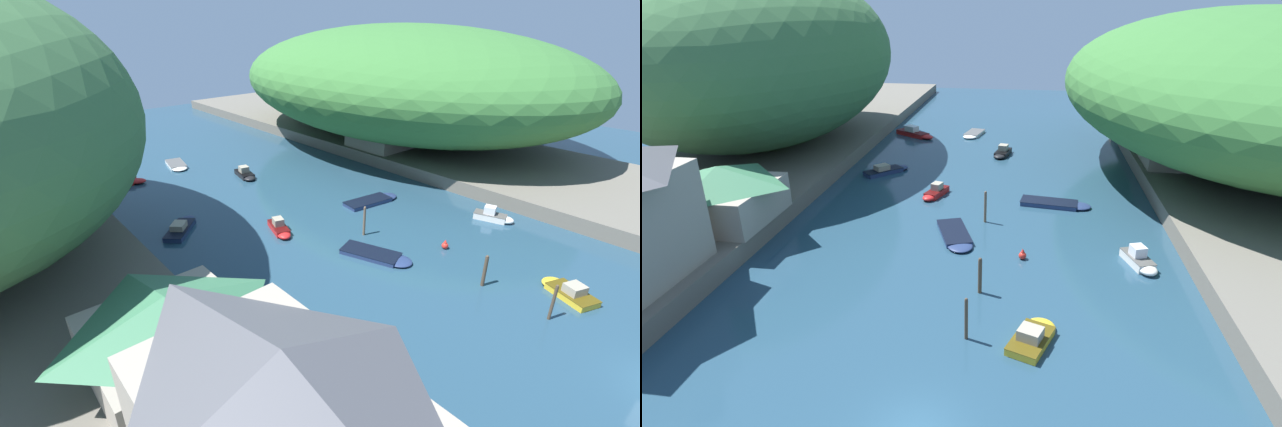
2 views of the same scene
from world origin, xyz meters
The scene contains 21 objects.
water_surface centered at (0.00, 30.00, 0.00)m, with size 130.00×130.00×0.00m, color #234256.
left_bank centered at (-27.08, 30.00, 0.77)m, with size 22.00×120.00×1.54m.
right_bank centered at (27.08, 30.00, 0.77)m, with size 22.00×120.00×1.54m.
hillside_left centered at (-28.18, 40.86, 11.92)m, with size 30.67×42.94×20.76m.
hillside_right centered at (28.18, 42.00, 9.54)m, with size 40.63×56.89×15.99m.
boathouse_shed centered at (-19.71, 17.70, 3.87)m, with size 8.28×8.35×4.49m.
right_bank_cottage centered at (19.88, 38.73, 4.23)m, with size 7.06×8.00×5.21m.
boat_open_rowboat centered at (7.24, 28.19, 0.21)m, with size 6.75×2.89×0.42m.
boat_yellow_tender centered at (-1.21, 19.89, 0.19)m, with size 4.01×6.42×0.40m.
boat_far_right_bank centered at (-4.69, 29.05, 0.39)m, with size 2.38×4.08×1.24m.
boat_navy_launch centered at (-11.39, 35.56, 0.32)m, with size 4.88×5.07×1.03m.
boat_red_skiff centered at (12.77, 17.22, 0.43)m, with size 2.43×3.96×1.40m.
boat_small_dinghy centered at (0.99, 44.03, 0.40)m, with size 2.25×4.36×1.29m.
boat_moored_right centered at (5.14, 7.36, 0.34)m, with size 3.11×4.40×1.13m.
boat_cabin_cruiser centered at (-11.88, 52.02, 0.43)m, with size 6.32×4.90×1.39m.
boat_white_cruiser centered at (-3.79, 53.48, 0.22)m, with size 2.96×5.39×0.45m.
mooring_post_nearest centered at (1.35, 7.04, 1.37)m, with size 0.20×0.20×2.72m.
mooring_post_second centered at (1.60, 12.03, 1.31)m, with size 0.26×0.26×2.60m.
mooring_post_fourth centered at (0.83, 23.54, 1.44)m, with size 0.23×0.23×2.87m.
channel_buoy_near centered at (4.27, 17.12, 0.34)m, with size 0.58×0.58×0.87m.
person_on_quay centered at (-17.43, 5.75, 2.52)m, with size 0.22×0.38×1.69m.
Camera 2 is at (4.37, -16.25, 17.84)m, focal length 28.00 mm.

